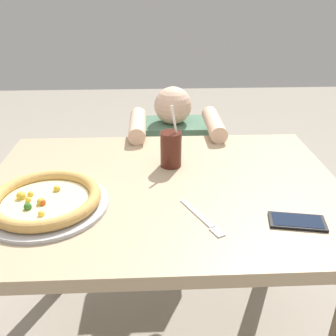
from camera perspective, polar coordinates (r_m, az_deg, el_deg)
name	(u,v)px	position (r m, az deg, el deg)	size (l,w,h in m)	color
dining_table	(163,216)	(1.29, -0.70, -7.21)	(1.15, 0.84, 0.75)	tan
pizza_near	(46,201)	(1.16, -17.80, -4.66)	(0.36, 0.36, 0.05)	#B7B7BC
drink_cup_colored	(171,149)	(1.33, 0.45, 2.85)	(0.07, 0.07, 0.22)	#4C1E14
fork	(203,219)	(1.07, 5.24, -7.59)	(0.11, 0.19, 0.00)	silver
cell_phone	(297,221)	(1.10, 18.71, -7.56)	(0.16, 0.10, 0.01)	black
diner_seated	(173,178)	(2.00, 0.69, -1.51)	(0.40, 0.52, 0.89)	#333847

